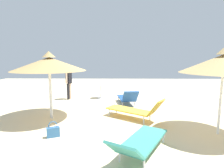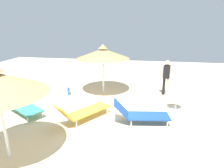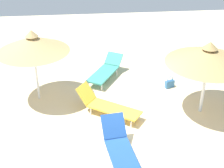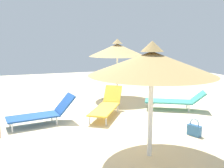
{
  "view_description": "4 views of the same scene",
  "coord_description": "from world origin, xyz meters",
  "px_view_note": "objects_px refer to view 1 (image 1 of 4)",
  "views": [
    {
      "loc": [
        7.33,
        -0.37,
        2.25
      ],
      "look_at": [
        0.28,
        -0.48,
        1.22
      ],
      "focal_mm": 29.55,
      "sensor_mm": 36.0,
      "label": 1
    },
    {
      "loc": [
        -1.27,
        6.36,
        3.37
      ],
      "look_at": [
        -0.07,
        -0.72,
        1.11
      ],
      "focal_mm": 30.32,
      "sensor_mm": 36.0,
      "label": 2
    },
    {
      "loc": [
        -7.99,
        1.12,
        6.06
      ],
      "look_at": [
        0.87,
        0.21,
        1.11
      ],
      "focal_mm": 52.25,
      "sensor_mm": 36.0,
      "label": 3
    },
    {
      "loc": [
        -1.83,
        -7.29,
        2.47
      ],
      "look_at": [
        0.86,
        -0.02,
        1.13
      ],
      "focal_mm": 40.52,
      "sensor_mm": 36.0,
      "label": 4
    }
  ],
  "objects_px": {
    "handbag": "(53,132)",
    "side_table_round": "(101,89)",
    "lounge_chair_far_left": "(127,98)",
    "person_standing_front": "(69,81)",
    "lounge_chair_near_right": "(140,142)",
    "parasol_umbrella_back": "(49,64)",
    "parasol_umbrella_far_right": "(224,64)",
    "lounge_chair_near_left": "(136,110)"
  },
  "relations": [
    {
      "from": "parasol_umbrella_far_right",
      "to": "lounge_chair_near_left",
      "type": "relative_size",
      "value": 1.21
    },
    {
      "from": "parasol_umbrella_far_right",
      "to": "lounge_chair_far_left",
      "type": "relative_size",
      "value": 1.25
    },
    {
      "from": "person_standing_front",
      "to": "side_table_round",
      "type": "distance_m",
      "value": 1.77
    },
    {
      "from": "person_standing_front",
      "to": "side_table_round",
      "type": "bearing_deg",
      "value": 99.2
    },
    {
      "from": "parasol_umbrella_far_right",
      "to": "person_standing_front",
      "type": "height_order",
      "value": "parasol_umbrella_far_right"
    },
    {
      "from": "lounge_chair_near_right",
      "to": "side_table_round",
      "type": "height_order",
      "value": "side_table_round"
    },
    {
      "from": "lounge_chair_near_left",
      "to": "handbag",
      "type": "bearing_deg",
      "value": -58.21
    },
    {
      "from": "handbag",
      "to": "side_table_round",
      "type": "bearing_deg",
      "value": 169.23
    },
    {
      "from": "parasol_umbrella_far_right",
      "to": "person_standing_front",
      "type": "distance_m",
      "value": 7.19
    },
    {
      "from": "side_table_round",
      "to": "lounge_chair_far_left",
      "type": "bearing_deg",
      "value": 43.68
    },
    {
      "from": "handbag",
      "to": "side_table_round",
      "type": "height_order",
      "value": "side_table_round"
    },
    {
      "from": "parasol_umbrella_back",
      "to": "side_table_round",
      "type": "height_order",
      "value": "parasol_umbrella_back"
    },
    {
      "from": "parasol_umbrella_far_right",
      "to": "handbag",
      "type": "distance_m",
      "value": 5.17
    },
    {
      "from": "parasol_umbrella_far_right",
      "to": "handbag",
      "type": "bearing_deg",
      "value": -86.59
    },
    {
      "from": "lounge_chair_far_left",
      "to": "lounge_chair_near_right",
      "type": "relative_size",
      "value": 0.95
    },
    {
      "from": "lounge_chair_near_right",
      "to": "parasol_umbrella_back",
      "type": "bearing_deg",
      "value": -132.15
    },
    {
      "from": "lounge_chair_near_left",
      "to": "handbag",
      "type": "xyz_separation_m",
      "value": [
        1.55,
        -2.5,
        -0.21
      ]
    },
    {
      "from": "parasol_umbrella_far_right",
      "to": "parasol_umbrella_back",
      "type": "xyz_separation_m",
      "value": [
        -1.37,
        -5.41,
        -0.06
      ]
    },
    {
      "from": "person_standing_front",
      "to": "lounge_chair_near_left",
      "type": "bearing_deg",
      "value": 44.98
    },
    {
      "from": "parasol_umbrella_back",
      "to": "person_standing_front",
      "type": "distance_m",
      "value": 3.28
    },
    {
      "from": "lounge_chair_near_left",
      "to": "handbag",
      "type": "distance_m",
      "value": 2.95
    },
    {
      "from": "parasol_umbrella_back",
      "to": "lounge_chair_near_left",
      "type": "distance_m",
      "value": 3.53
    },
    {
      "from": "person_standing_front",
      "to": "side_table_round",
      "type": "relative_size",
      "value": 2.38
    },
    {
      "from": "parasol_umbrella_far_right",
      "to": "parasol_umbrella_back",
      "type": "bearing_deg",
      "value": -104.24
    },
    {
      "from": "lounge_chair_far_left",
      "to": "lounge_chair_near_left",
      "type": "xyz_separation_m",
      "value": [
        2.06,
        0.17,
        0.01
      ]
    },
    {
      "from": "side_table_round",
      "to": "parasol_umbrella_back",
      "type": "bearing_deg",
      "value": -24.93
    },
    {
      "from": "lounge_chair_far_left",
      "to": "person_standing_front",
      "type": "distance_m",
      "value": 3.34
    },
    {
      "from": "parasol_umbrella_back",
      "to": "side_table_round",
      "type": "distance_m",
      "value": 4.03
    },
    {
      "from": "lounge_chair_far_left",
      "to": "side_table_round",
      "type": "bearing_deg",
      "value": -136.32
    },
    {
      "from": "handbag",
      "to": "side_table_round",
      "type": "relative_size",
      "value": 0.63
    },
    {
      "from": "lounge_chair_far_left",
      "to": "handbag",
      "type": "height_order",
      "value": "lounge_chair_far_left"
    },
    {
      "from": "side_table_round",
      "to": "handbag",
      "type": "bearing_deg",
      "value": -10.77
    },
    {
      "from": "parasol_umbrella_back",
      "to": "lounge_chair_near_right",
      "type": "xyz_separation_m",
      "value": [
        2.65,
        2.93,
        -1.66
      ]
    },
    {
      "from": "handbag",
      "to": "parasol_umbrella_far_right",
      "type": "bearing_deg",
      "value": 93.41
    },
    {
      "from": "parasol_umbrella_back",
      "to": "handbag",
      "type": "bearing_deg",
      "value": 20.32
    },
    {
      "from": "parasol_umbrella_back",
      "to": "lounge_chair_far_left",
      "type": "relative_size",
      "value": 1.29
    },
    {
      "from": "handbag",
      "to": "lounge_chair_near_left",
      "type": "bearing_deg",
      "value": 121.79
    },
    {
      "from": "person_standing_front",
      "to": "handbag",
      "type": "height_order",
      "value": "person_standing_front"
    },
    {
      "from": "lounge_chair_far_left",
      "to": "handbag",
      "type": "bearing_deg",
      "value": -32.94
    },
    {
      "from": "parasol_umbrella_far_right",
      "to": "parasol_umbrella_back",
      "type": "relative_size",
      "value": 0.97
    },
    {
      "from": "lounge_chair_near_left",
      "to": "lounge_chair_near_right",
      "type": "height_order",
      "value": "lounge_chair_near_left"
    },
    {
      "from": "parasol_umbrella_back",
      "to": "handbag",
      "type": "distance_m",
      "value": 2.56
    }
  ]
}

